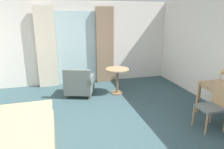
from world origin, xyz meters
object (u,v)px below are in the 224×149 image
(desk_chair, at_px, (215,104))
(armchair_by_window, at_px, (79,84))
(round_cafe_table, at_px, (117,75))
(desk_lamp, at_px, (224,72))

(desk_chair, bearing_deg, armchair_by_window, 134.09)
(desk_chair, height_order, round_cafe_table, desk_chair)
(desk_chair, bearing_deg, round_cafe_table, 118.63)
(desk_lamp, height_order, armchair_by_window, desk_lamp)
(round_cafe_table, bearing_deg, armchair_by_window, 175.17)
(desk_chair, distance_m, desk_lamp, 0.71)
(desk_lamp, relative_size, armchair_by_window, 0.47)
(desk_lamp, height_order, round_cafe_table, desk_lamp)
(round_cafe_table, bearing_deg, desk_chair, -61.37)
(desk_chair, distance_m, round_cafe_table, 2.64)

